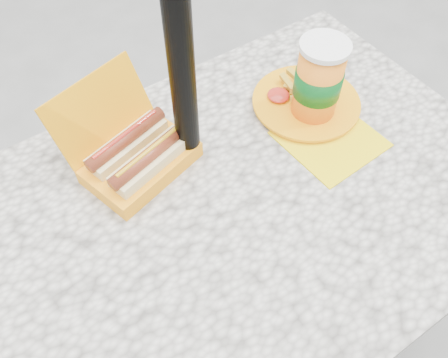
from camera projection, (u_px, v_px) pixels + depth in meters
ground at (228, 330)px, 1.56m from camera, size 60.00×60.00×0.00m
picnic_table at (230, 231)px, 1.05m from camera, size 1.20×0.80×0.75m
umbrella_pole at (177, 13)px, 0.76m from camera, size 0.05×0.05×2.20m
hotdog_box at (137, 154)px, 0.98m from camera, size 0.27×0.26×0.17m
fries_plate at (307, 104)px, 1.11m from camera, size 0.26×0.34×0.05m
soda_cup at (318, 82)px, 1.03m from camera, size 0.11×0.11×0.20m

